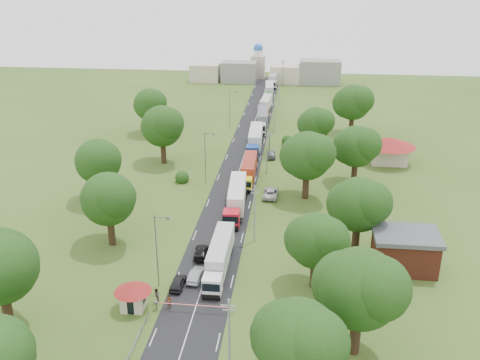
# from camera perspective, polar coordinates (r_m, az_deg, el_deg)

# --- Properties ---
(ground) EXTENTS (260.00, 260.00, 0.00)m
(ground) POSITION_cam_1_polar(r_m,az_deg,el_deg) (85.94, -1.74, -4.21)
(ground) COLOR #38511B
(ground) RESTS_ON ground
(road) EXTENTS (8.00, 200.00, 0.04)m
(road) POSITION_cam_1_polar(r_m,az_deg,el_deg) (104.14, -0.21, 0.58)
(road) COLOR black
(road) RESTS_ON ground
(boom_barrier) EXTENTS (9.22, 0.35, 1.18)m
(boom_barrier) POSITION_cam_1_polar(r_m,az_deg,el_deg) (64.46, -6.16, -13.13)
(boom_barrier) COLOR slate
(boom_barrier) RESTS_ON ground
(guard_booth) EXTENTS (4.40, 4.40, 3.45)m
(guard_booth) POSITION_cam_1_polar(r_m,az_deg,el_deg) (65.14, -11.34, -11.71)
(guard_booth) COLOR beige
(guard_booth) RESTS_ON ground
(info_sign) EXTENTS (0.12, 3.10, 4.10)m
(info_sign) POSITION_cam_1_polar(r_m,az_deg,el_deg) (116.86, 3.17, 4.50)
(info_sign) COLOR slate
(info_sign) RESTS_ON ground
(pole_0) EXTENTS (1.60, 0.24, 9.00)m
(pole_0) POSITION_cam_1_polar(r_m,az_deg,el_deg) (53.26, -1.16, -16.46)
(pole_0) COLOR gray
(pole_0) RESTS_ON ground
(pole_1) EXTENTS (1.60, 0.24, 9.00)m
(pole_1) POSITION_cam_1_polar(r_m,az_deg,el_deg) (77.08, 1.55, -3.55)
(pole_1) COLOR gray
(pole_1) RESTS_ON ground
(pole_2) EXTENTS (1.60, 0.24, 9.00)m
(pole_2) POSITION_cam_1_polar(r_m,az_deg,el_deg) (103.03, 2.89, 3.09)
(pole_2) COLOR gray
(pole_2) RESTS_ON ground
(pole_3) EXTENTS (1.60, 0.24, 9.00)m
(pole_3) POSITION_cam_1_polar(r_m,az_deg,el_deg) (129.83, 3.70, 7.02)
(pole_3) COLOR gray
(pole_3) RESTS_ON ground
(pole_4) EXTENTS (1.60, 0.24, 9.00)m
(pole_4) POSITION_cam_1_polar(r_m,az_deg,el_deg) (157.05, 4.23, 9.60)
(pole_4) COLOR gray
(pole_4) RESTS_ON ground
(pole_5) EXTENTS (1.60, 0.24, 9.00)m
(pole_5) POSITION_cam_1_polar(r_m,az_deg,el_deg) (184.51, 4.61, 11.41)
(pole_5) COLOR gray
(pole_5) RESTS_ON ground
(lamp_0) EXTENTS (2.03, 0.22, 10.00)m
(lamp_0) POSITION_cam_1_polar(r_m,az_deg,el_deg) (67.00, -8.78, -7.12)
(lamp_0) COLOR slate
(lamp_0) RESTS_ON ground
(lamp_1) EXTENTS (2.03, 0.22, 10.00)m
(lamp_1) POSITION_cam_1_polar(r_m,az_deg,el_deg) (98.32, -3.65, 2.68)
(lamp_1) COLOR slate
(lamp_1) RESTS_ON ground
(lamp_2) EXTENTS (2.03, 0.22, 10.00)m
(lamp_2) POSITION_cam_1_polar(r_m,az_deg,el_deg) (131.50, -1.04, 7.64)
(lamp_2) COLOR slate
(lamp_2) RESTS_ON ground
(tree_0) EXTENTS (8.80, 8.80, 11.07)m
(tree_0) POSITION_cam_1_polar(r_m,az_deg,el_deg) (49.15, 6.21, -16.60)
(tree_0) COLOR #382616
(tree_0) RESTS_ON ground
(tree_1) EXTENTS (9.60, 9.60, 12.05)m
(tree_1) POSITION_cam_1_polar(r_m,az_deg,el_deg) (55.74, 12.62, -11.13)
(tree_1) COLOR #382616
(tree_1) RESTS_ON ground
(tree_2) EXTENTS (8.00, 8.00, 10.10)m
(tree_2) POSITION_cam_1_polar(r_m,az_deg,el_deg) (66.37, 8.11, -6.35)
(tree_2) COLOR #382616
(tree_2) RESTS_ON ground
(tree_3) EXTENTS (8.80, 8.80, 11.07)m
(tree_3) POSITION_cam_1_polar(r_m,az_deg,el_deg) (75.56, 12.53, -2.52)
(tree_3) COLOR #382616
(tree_3) RESTS_ON ground
(tree_4) EXTENTS (9.60, 9.60, 12.05)m
(tree_4) POSITION_cam_1_polar(r_m,az_deg,el_deg) (91.62, 7.17, 2.62)
(tree_4) COLOR #382616
(tree_4) RESTS_ON ground
(tree_5) EXTENTS (8.80, 8.80, 11.07)m
(tree_5) POSITION_cam_1_polar(r_m,az_deg,el_deg) (99.96, 12.30, 3.55)
(tree_5) COLOR #382616
(tree_5) RESTS_ON ground
(tree_6) EXTENTS (8.00, 8.00, 10.10)m
(tree_6) POSITION_cam_1_polar(r_m,az_deg,el_deg) (115.89, 8.08, 6.02)
(tree_6) COLOR #382616
(tree_6) RESTS_ON ground
(tree_7) EXTENTS (9.60, 9.60, 12.05)m
(tree_7) POSITION_cam_1_polar(r_m,az_deg,el_deg) (130.71, 11.96, 8.13)
(tree_7) COLOR #382616
(tree_7) RESTS_ON ground
(tree_9) EXTENTS (9.60, 9.60, 12.05)m
(tree_9) POSITION_cam_1_polar(r_m,az_deg,el_deg) (63.51, -24.25, -8.32)
(tree_9) COLOR #382616
(tree_9) RESTS_ON ground
(tree_10) EXTENTS (8.80, 8.80, 11.07)m
(tree_10) POSITION_cam_1_polar(r_m,az_deg,el_deg) (77.77, -13.86, -1.92)
(tree_10) COLOR #382616
(tree_10) RESTS_ON ground
(tree_11) EXTENTS (8.80, 8.80, 11.07)m
(tree_11) POSITION_cam_1_polar(r_m,az_deg,el_deg) (93.20, -14.88, 1.97)
(tree_11) COLOR #382616
(tree_11) RESTS_ON ground
(tree_12) EXTENTS (9.60, 9.60, 12.05)m
(tree_12) POSITION_cam_1_polar(r_m,az_deg,el_deg) (109.33, -8.31, 5.73)
(tree_12) COLOR #382616
(tree_12) RESTS_ON ground
(tree_13) EXTENTS (8.80, 8.80, 11.07)m
(tree_13) POSITION_cam_1_polar(r_m,az_deg,el_deg) (130.20, -9.58, 7.96)
(tree_13) COLOR #382616
(tree_13) RESTS_ON ground
(house_brick) EXTENTS (8.60, 6.60, 5.20)m
(house_brick) POSITION_cam_1_polar(r_m,az_deg,el_deg) (74.82, 17.15, -7.18)
(house_brick) COLOR maroon
(house_brick) RESTS_ON ground
(house_cream) EXTENTS (10.08, 10.08, 5.80)m
(house_cream) POSITION_cam_1_polar(r_m,az_deg,el_deg) (113.32, 15.66, 3.49)
(house_cream) COLOR beige
(house_cream) RESTS_ON ground
(distant_town) EXTENTS (52.00, 8.00, 8.00)m
(distant_town) POSITION_cam_1_polar(r_m,az_deg,el_deg) (189.84, 3.17, 11.37)
(distant_town) COLOR gray
(distant_town) RESTS_ON ground
(church) EXTENTS (5.00, 5.00, 12.30)m
(church) POSITION_cam_1_polar(r_m,az_deg,el_deg) (197.69, 1.94, 12.37)
(church) COLOR beige
(church) RESTS_ON ground
(truck_0) EXTENTS (2.42, 14.01, 3.89)m
(truck_0) POSITION_cam_1_polar(r_m,az_deg,el_deg) (71.39, -2.20, -8.13)
(truck_0) COLOR white
(truck_0) RESTS_ON ground
(truck_1) EXTENTS (3.38, 15.25, 4.21)m
(truck_1) POSITION_cam_1_polar(r_m,az_deg,el_deg) (88.04, -0.39, -1.94)
(truck_1) COLOR red
(truck_1) RESTS_ON ground
(truck_2) EXTENTS (2.53, 13.53, 3.75)m
(truck_2) POSITION_cam_1_polar(r_m,az_deg,el_deg) (101.02, 0.95, 1.10)
(truck_2) COLOR yellow
(truck_2) RESTS_ON ground
(truck_3) EXTENTS (3.16, 15.74, 4.35)m
(truck_3) POSITION_cam_1_polar(r_m,az_deg,el_deg) (117.96, 1.63, 4.33)
(truck_3) COLOR navy
(truck_3) RESTS_ON ground
(truck_4) EXTENTS (3.36, 15.18, 4.19)m
(truck_4) POSITION_cam_1_polar(r_m,az_deg,el_deg) (134.63, 2.40, 6.50)
(truck_4) COLOR silver
(truck_4) RESTS_ON ground
(truck_5) EXTENTS (2.98, 13.67, 3.78)m
(truck_5) POSITION_cam_1_polar(r_m,az_deg,el_deg) (150.22, 2.76, 8.02)
(truck_5) COLOR #9B3417
(truck_5) RESTS_ON ground
(truck_6) EXTENTS (3.16, 14.00, 3.86)m
(truck_6) POSITION_cam_1_polar(r_m,az_deg,el_deg) (168.21, 3.13, 9.52)
(truck_6) COLOR #296F2D
(truck_6) RESTS_ON ground
(truck_7) EXTENTS (3.05, 14.33, 3.96)m
(truck_7) POSITION_cam_1_polar(r_m,az_deg,el_deg) (185.12, 3.59, 10.66)
(truck_7) COLOR silver
(truck_7) RESTS_ON ground
(car_lane_front) EXTENTS (1.72, 4.02, 1.35)m
(car_lane_front) POSITION_cam_1_polar(r_m,az_deg,el_deg) (68.95, -6.63, -10.81)
(car_lane_front) COLOR black
(car_lane_front) RESTS_ON ground
(car_lane_mid) EXTENTS (1.90, 4.35, 1.39)m
(car_lane_mid) POSITION_cam_1_polar(r_m,az_deg,el_deg) (70.21, -4.65, -10.06)
(car_lane_mid) COLOR gray
(car_lane_mid) RESTS_ON ground
(car_lane_rear) EXTENTS (2.18, 4.73, 1.34)m
(car_lane_rear) POSITION_cam_1_polar(r_m,az_deg,el_deg) (75.37, -4.16, -7.66)
(car_lane_rear) COLOR black
(car_lane_rear) RESTS_ON ground
(car_verge_near) EXTENTS (2.62, 5.50, 1.52)m
(car_verge_near) POSITION_cam_1_polar(r_m,az_deg,el_deg) (93.94, 3.28, -1.38)
(car_verge_near) COLOR silver
(car_verge_near) RESTS_ON ground
(car_verge_far) EXTENTS (2.25, 4.77, 1.58)m
(car_verge_far) POSITION_cam_1_polar(r_m,az_deg,el_deg) (113.51, 3.33, 2.79)
(car_verge_far) COLOR slate
(car_verge_far) RESTS_ON ground
(pedestrian_near) EXTENTS (0.63, 0.42, 1.69)m
(pedestrian_near) POSITION_cam_1_polar(r_m,az_deg,el_deg) (65.23, -7.57, -12.78)
(pedestrian_near) COLOR gray
(pedestrian_near) RESTS_ON ground
(pedestrian_booth) EXTENTS (1.15, 1.18, 1.92)m
(pedestrian_booth) POSITION_cam_1_polar(r_m,az_deg,el_deg) (66.23, -8.89, -12.16)
(pedestrian_booth) COLOR gray
(pedestrian_booth) RESTS_ON ground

